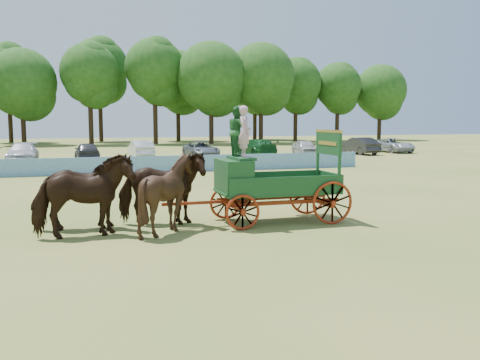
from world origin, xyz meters
name	(u,v)px	position (x,y,z in m)	size (l,w,h in m)	color
ground	(303,226)	(0.00, 0.00, 0.00)	(160.00, 160.00, 0.00)	olive
horse_lead_left	(83,197)	(-6.60, 0.35, 1.17)	(1.26, 2.77, 2.34)	#331C0E
horse_lead_right	(82,192)	(-6.60, 1.45, 1.17)	(1.26, 2.77, 2.34)	#331C0E
horse_wheel_left	(168,193)	(-4.20, 0.35, 1.17)	(1.89, 2.13, 2.35)	#331C0E
horse_wheel_right	(162,189)	(-4.20, 1.45, 1.17)	(1.26, 2.77, 2.34)	#331C0E
farm_dray	(256,172)	(-1.26, 0.93, 1.67)	(6.00, 2.00, 3.76)	maroon
sponsor_banner	(171,164)	(-1.00, 18.00, 0.53)	(26.00, 0.08, 1.05)	#1D5FA0
parked_cars	(146,150)	(-1.00, 30.01, 0.75)	(51.89, 7.34, 1.59)	silver
treeline	(87,73)	(-4.76, 59.70, 9.42)	(91.33, 24.03, 15.60)	#382314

